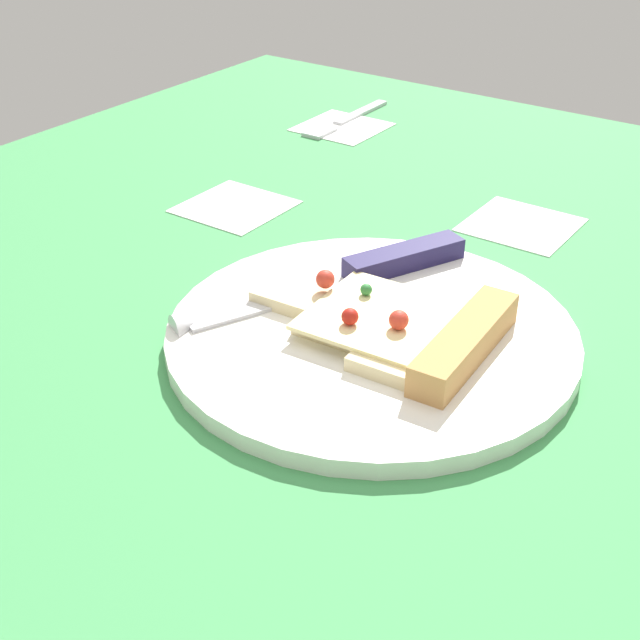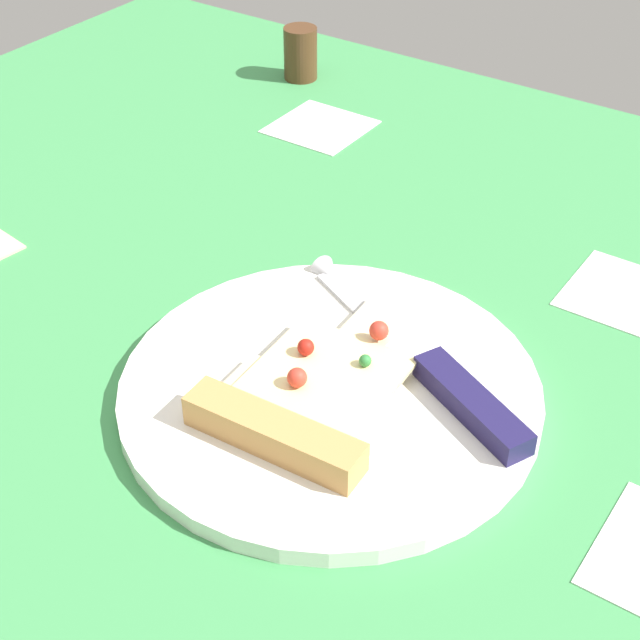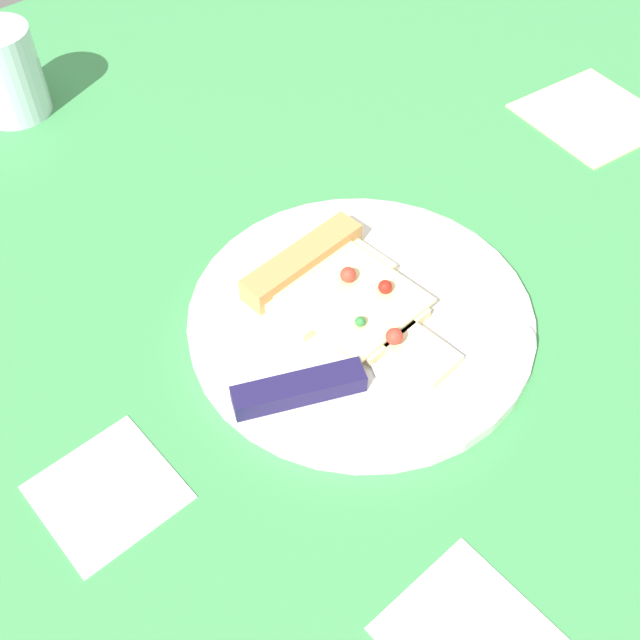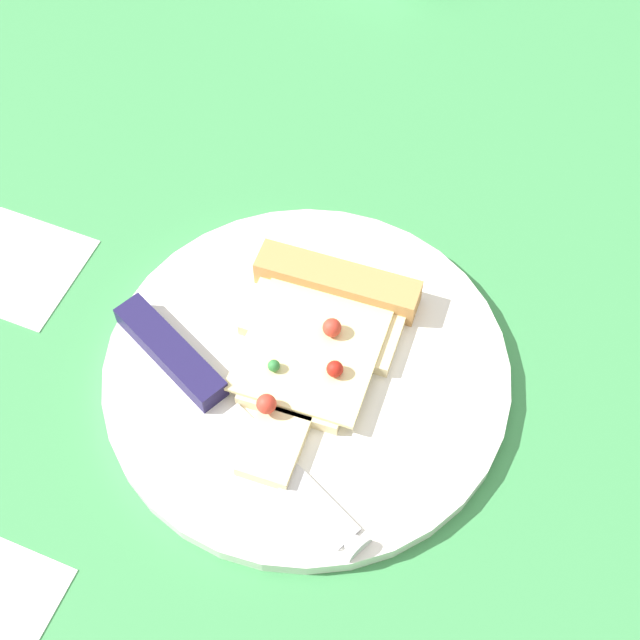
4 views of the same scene
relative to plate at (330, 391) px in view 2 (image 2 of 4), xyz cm
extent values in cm
cube|color=#3D8C4C|center=(3.96, 6.83, -2.13)|extent=(121.38, 121.38, 3.00)
cube|color=white|center=(23.51, -33.08, -0.73)|extent=(9.00, 9.00, 0.20)
cube|color=white|center=(-12.43, -22.71, -0.73)|extent=(9.00, 9.00, 0.20)
cylinder|color=white|center=(0.00, 0.00, 0.00)|extent=(28.34, 28.34, 1.27)
cube|color=beige|center=(-0.24, 3.99, 1.13)|extent=(11.34, 6.64, 1.00)
cube|color=beige|center=(0.09, -1.50, 1.13)|extent=(7.52, 6.02, 1.00)
cube|color=beige|center=(0.38, -6.49, 1.13)|extent=(3.90, 5.40, 1.00)
cube|color=#F2E099|center=(-0.06, 1.00, 1.78)|extent=(9.78, 10.53, 0.30)
cube|color=tan|center=(-0.41, 6.99, 1.73)|extent=(12.13, 3.30, 2.20)
sphere|color=red|center=(0.85, 2.55, 2.59)|extent=(1.32, 1.32, 1.32)
sphere|color=red|center=(-0.93, -4.56, 2.61)|extent=(1.36, 1.36, 1.36)
sphere|color=#2D7A38|center=(-1.71, -1.60, 2.36)|extent=(0.85, 0.85, 0.85)
sphere|color=#B21E14|center=(2.23, -0.37, 2.51)|extent=(1.16, 1.16, 1.16)
cube|color=silver|center=(1.81, -7.90, 0.78)|extent=(11.71, 6.92, 0.30)
cone|color=silver|center=(7.24, -10.46, 0.78)|extent=(2.66, 2.66, 2.00)
cube|color=#1E1947|center=(-9.05, -2.79, 1.43)|extent=(9.98, 6.25, 1.60)
cylinder|color=#4C2D19|center=(32.15, -41.82, 2.22)|extent=(3.66, 3.66, 5.70)
camera|label=1|loc=(43.95, 26.59, 32.36)|focal=49.25mm
camera|label=2|loc=(-26.74, 40.10, 43.20)|focal=53.95mm
camera|label=3|loc=(-30.07, -28.86, 48.90)|focal=43.83mm
camera|label=4|loc=(12.96, -29.43, 56.71)|focal=52.25mm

